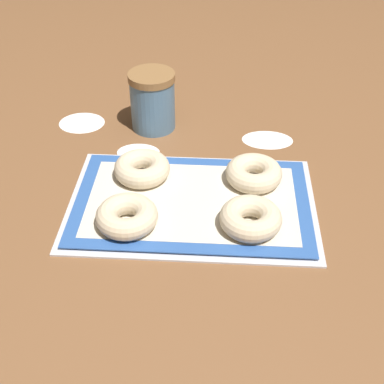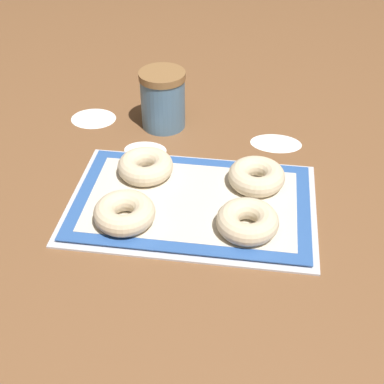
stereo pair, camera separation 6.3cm
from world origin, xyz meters
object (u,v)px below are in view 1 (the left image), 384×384
(baking_tray, at_px, (192,203))
(flour_canister, at_px, (153,101))
(bagel_back_right, at_px, (254,173))
(bagel_front_left, at_px, (127,216))
(bagel_front_right, at_px, (251,218))
(bagel_back_left, at_px, (142,168))

(baking_tray, bearing_deg, flour_canister, 110.78)
(flour_canister, bearing_deg, bagel_back_right, -43.55)
(bagel_front_left, bearing_deg, baking_tray, 34.38)
(bagel_front_right, distance_m, flour_canister, 0.41)
(bagel_front_left, xyz_separation_m, bagel_back_left, (0.01, 0.15, 0.00))
(bagel_back_right, bearing_deg, bagel_front_right, -94.06)
(baking_tray, relative_size, flour_canister, 3.49)
(bagel_back_left, bearing_deg, bagel_back_right, -0.63)
(bagel_front_left, distance_m, bagel_back_left, 0.15)
(bagel_back_left, distance_m, bagel_back_right, 0.22)
(bagel_front_left, bearing_deg, bagel_front_right, 2.07)
(bagel_front_left, relative_size, flour_canister, 0.83)
(bagel_front_left, xyz_separation_m, bagel_front_right, (0.22, 0.01, 0.00))
(bagel_front_left, xyz_separation_m, bagel_back_right, (0.23, 0.14, 0.00))
(bagel_front_right, distance_m, bagel_back_left, 0.25)
(bagel_back_right, height_order, flour_canister, flour_canister)
(bagel_front_left, xyz_separation_m, flour_canister, (0.01, 0.36, 0.04))
(baking_tray, bearing_deg, bagel_back_right, 29.62)
(bagel_front_left, relative_size, bagel_back_right, 1.00)
(bagel_front_left, relative_size, bagel_back_left, 1.00)
(bagel_front_right, relative_size, bagel_back_right, 1.00)
(flour_canister, bearing_deg, bagel_front_left, -90.85)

